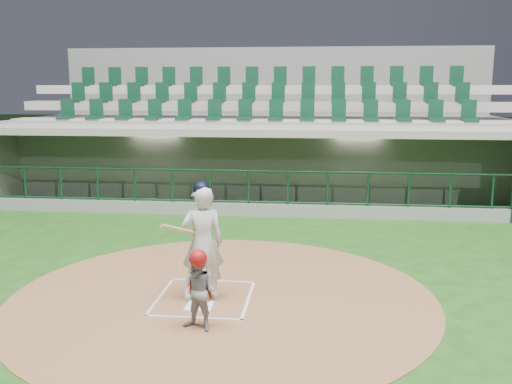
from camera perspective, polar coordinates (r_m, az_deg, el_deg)
ground at (r=10.07m, az=-4.87°, el=-9.95°), size 120.00×120.00×0.00m
dirt_circle at (r=9.83m, az=-3.35°, el=-10.41°), size 7.20×7.20×0.01m
home_plate at (r=9.42m, az=-5.70°, el=-11.29°), size 0.43×0.43×0.02m
batter_box_chalk at (r=9.79m, az=-5.21°, el=-10.46°), size 1.55×1.80×0.01m
dugout_structure at (r=17.38m, az=-0.14°, el=2.07°), size 16.40×3.70×3.00m
seating_deck at (r=20.35m, az=0.94°, el=4.63°), size 17.00×6.72×5.15m
batter at (r=9.43m, az=-5.40°, el=-4.96°), size 0.95×0.98×2.00m
catcher at (r=8.40m, az=-5.73°, el=-9.77°), size 0.67×0.60×1.21m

